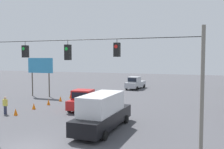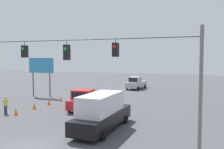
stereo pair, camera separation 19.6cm
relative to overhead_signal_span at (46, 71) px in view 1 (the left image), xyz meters
The scene contains 11 objects.
overhead_signal_span is the anchor object (origin of this frame).
pickup_truck_red_withflow_mid 10.20m from the overhead_signal_span, 78.27° to the right, with size 2.59×5.16×2.12m.
box_truck_black_crossing_near 5.26m from the overhead_signal_span, 127.14° to the right, with size 2.40×7.16×2.73m.
pickup_truck_silver_withflow_deep 28.13m from the overhead_signal_span, 86.91° to the right, with size 2.55×5.58×2.12m.
traffic_cone_second 9.37m from the overhead_signal_span, 35.39° to the right, with size 0.38×0.38×0.65m, color orange.
traffic_cone_third 11.25m from the overhead_signal_span, 47.79° to the right, with size 0.38×0.38×0.65m, color orange.
traffic_cone_fourth 13.08m from the overhead_signal_span, 55.87° to the right, with size 0.38×0.38×0.65m, color orange.
traffic_cone_fifth 15.17m from the overhead_signal_span, 61.39° to the right, with size 0.38×0.38×0.65m, color orange.
traffic_cone_farthest 17.33m from the overhead_signal_span, 65.50° to the right, with size 0.38×0.38×0.65m, color orange.
roadside_billboard 19.20m from the overhead_signal_span, 52.67° to the right, with size 3.96×0.16×5.32m.
pedestrian 10.20m from the overhead_signal_span, 31.30° to the right, with size 0.40×0.28×1.67m.
Camera 1 is at (-9.48, 11.69, 5.37)m, focal length 40.00 mm.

